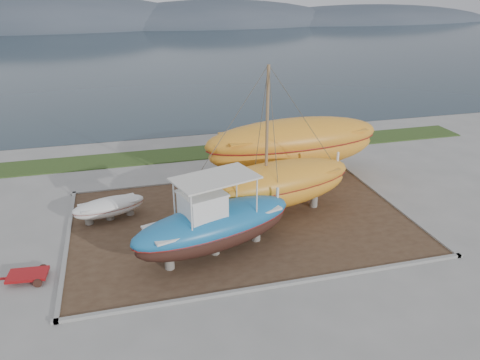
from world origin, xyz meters
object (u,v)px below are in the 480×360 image
object	(u,v)px
orange_bare_hull	(293,150)
blue_caique	(214,217)
red_trailer	(28,277)
orange_sailboat	(275,145)
white_dinghy	(109,209)

from	to	relation	value
orange_bare_hull	blue_caique	bearing A→B (deg)	-135.58
red_trailer	orange_sailboat	bearing A→B (deg)	18.84
white_dinghy	red_trailer	xyz separation A→B (m)	(-3.56, -4.91, -0.47)
orange_sailboat	red_trailer	world-z (taller)	orange_sailboat
orange_sailboat	orange_bare_hull	distance (m)	6.18
orange_sailboat	red_trailer	xyz separation A→B (m)	(-12.35, -2.94, -4.07)
orange_bare_hull	red_trailer	distance (m)	17.35
orange_bare_hull	red_trailer	bearing A→B (deg)	-157.21
blue_caique	orange_bare_hull	size ratio (longest dim) A/B	0.69
blue_caique	orange_sailboat	xyz separation A→B (m)	(3.93, 2.99, 2.21)
blue_caique	white_dinghy	distance (m)	7.09
white_dinghy	orange_bare_hull	size ratio (longest dim) A/B	0.33
orange_bare_hull	orange_sailboat	bearing A→B (deg)	-125.81
orange_sailboat	white_dinghy	bearing A→B (deg)	156.39
white_dinghy	red_trailer	size ratio (longest dim) A/B	1.56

